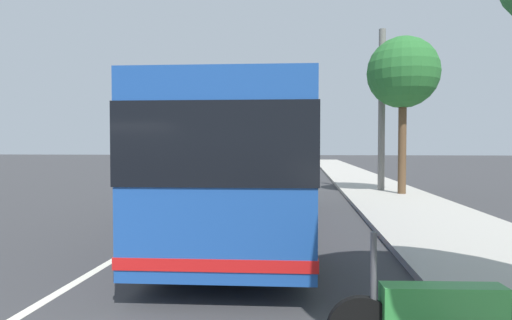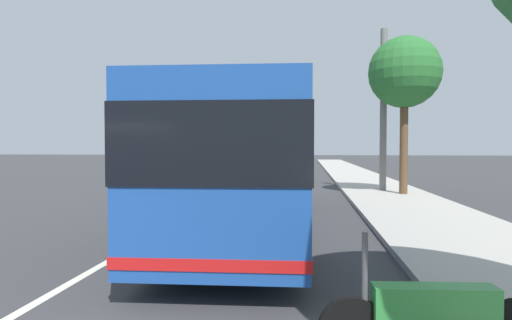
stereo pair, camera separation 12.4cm
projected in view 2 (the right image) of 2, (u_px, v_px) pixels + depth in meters
The scene contains 8 objects.
sidewalk_curb at pixel (432, 220), 11.56m from camera, with size 110.00×3.60×0.14m, color #B2ADA3.
lane_divider_line at pixel (184, 218), 12.41m from camera, with size 110.00×0.16×0.01m, color silver.
coach_bus at pixel (249, 159), 10.92m from camera, with size 11.57×3.18×3.11m.
motorcycle_by_tree at pixel (433, 315), 3.98m from camera, with size 0.33×2.21×1.28m.
car_behind_bus at pixel (232, 166), 32.42m from camera, with size 4.36×2.10×1.36m.
car_side_street at pixel (288, 170), 26.20m from camera, with size 4.57×2.05×1.45m.
roadside_tree_mid_block at pixel (405, 73), 17.40m from camera, with size 2.96×2.96×6.69m.
utility_pole at pixel (383, 111), 18.92m from camera, with size 0.30×0.30×7.41m, color slate.
Camera 2 is at (-2.01, -3.59, 2.09)m, focal length 29.44 mm.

